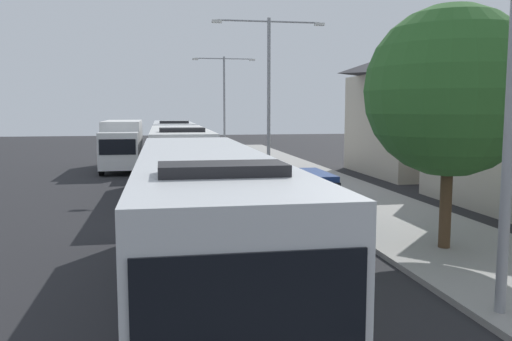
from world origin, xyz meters
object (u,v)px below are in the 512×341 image
streetlamp_far (224,92)px  roadside_tree (450,92)px  bus_lead (203,219)px  white_suv (303,199)px  bus_middle (173,142)px  bus_second_in_line (180,159)px  box_truck_oncoming (122,143)px  streetlamp_mid (269,80)px

streetlamp_far → roadside_tree: 39.39m
bus_lead → white_suv: bearing=57.2°
streetlamp_far → white_suv: bearing=-92.7°
bus_lead → bus_middle: size_ratio=1.12×
bus_second_in_line → box_truck_oncoming: 12.12m
bus_second_in_line → streetlamp_mid: size_ratio=1.18×
streetlamp_mid → roadside_tree: 17.50m
bus_lead → streetlamp_far: bearing=82.6°
bus_middle → box_truck_oncoming: bus_middle is taller
white_suv → bus_lead: bearing=-122.8°
bus_middle → streetlamp_far: 17.57m
bus_middle → white_suv: 20.10m
box_truck_oncoming → streetlamp_mid: streetlamp_mid is taller
bus_middle → white_suv: bearing=-79.4°
bus_lead → white_suv: bus_lead is taller
bus_second_in_line → white_suv: bus_second_in_line is taller
box_truck_oncoming → roadside_tree: roadside_tree is taller
bus_middle → bus_lead: bearing=-90.0°
streetlamp_mid → bus_second_in_line: bearing=-130.1°
bus_lead → streetlamp_mid: size_ratio=1.34×
roadside_tree → bus_second_in_line: bearing=121.8°
bus_second_in_line → bus_middle: (0.00, 12.07, 0.00)m
bus_lead → box_truck_oncoming: bus_lead is taller
streetlamp_mid → streetlamp_far: size_ratio=1.01×
roadside_tree → bus_middle: bearing=106.4°
bus_middle → box_truck_oncoming: (-3.30, -0.41, 0.02)m
roadside_tree → box_truck_oncoming: bearing=114.0°
streetlamp_mid → streetlamp_far: 21.94m
white_suv → box_truck_oncoming: size_ratio=0.56×
streetlamp_mid → roadside_tree: bearing=-85.4°
bus_middle → roadside_tree: 24.21m
bus_lead → bus_middle: 25.49m
bus_middle → white_suv: (3.70, -19.75, -0.66)m
white_suv → streetlamp_mid: (1.70, 14.08, 4.59)m
bus_lead → streetlamp_mid: bearing=74.8°
white_suv → streetlamp_mid: 14.91m
bus_middle → streetlamp_mid: bearing=-46.4°
box_truck_oncoming → streetlamp_mid: 10.89m
white_suv → roadside_tree: size_ratio=0.70×
bus_lead → white_suv: (3.70, 5.74, -0.66)m
white_suv → streetlamp_far: size_ratio=0.52×
bus_middle → streetlamp_mid: size_ratio=1.20×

